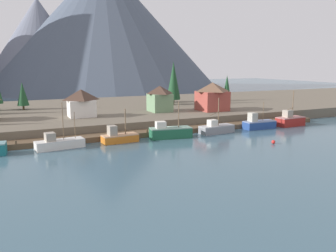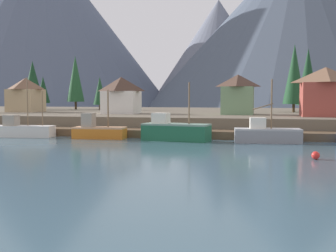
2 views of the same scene
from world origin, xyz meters
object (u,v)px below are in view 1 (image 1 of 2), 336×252
object	(u,v)px
house_green	(160,98)
conifer_near_left	(173,81)
fishing_boat_white	(59,143)
conifer_near_right	(227,86)
fishing_boat_grey	(216,128)
channel_buoy	(273,142)
fishing_boat_green	(170,132)
fishing_boat_red	(290,120)
house_white	(81,103)
conifer_back_left	(174,80)
conifer_mid_left	(23,94)
house_red	(212,96)
fishing_boat_blue	(258,124)
fishing_boat_orange	(119,137)

from	to	relation	value
house_green	conifer_near_left	size ratio (longest dim) A/B	0.52
fishing_boat_white	conifer_near_right	distance (m)	67.41
fishing_boat_grey	channel_buoy	size ratio (longest dim) A/B	11.29
fishing_boat_green	channel_buoy	size ratio (longest dim) A/B	12.18
fishing_boat_red	house_white	bearing A→B (deg)	154.05
conifer_near_left	conifer_back_left	size ratio (longest dim) A/B	1.01
house_white	house_green	bearing A→B (deg)	2.28
channel_buoy	conifer_near_left	bearing A→B (deg)	88.96
conifer_mid_left	channel_buoy	xyz separation A→B (m)	(40.18, -50.27, -6.35)
fishing_boat_white	conifer_back_left	world-z (taller)	conifer_back_left
fishing_boat_white	house_red	distance (m)	43.68
fishing_boat_green	fishing_boat_blue	size ratio (longest dim) A/B	1.14
conifer_near_left	channel_buoy	distance (m)	45.04
fishing_boat_blue	channel_buoy	distance (m)	15.12
fishing_boat_grey	conifer_back_left	bearing A→B (deg)	71.82
channel_buoy	fishing_boat_blue	bearing A→B (deg)	61.04
fishing_boat_blue	fishing_boat_red	xyz separation A→B (m)	(9.12, -0.24, 0.15)
fishing_boat_green	fishing_boat_blue	bearing A→B (deg)	9.76
conifer_near_right	conifer_mid_left	size ratio (longest dim) A/B	1.14
fishing_boat_red	conifer_back_left	size ratio (longest dim) A/B	0.67
fishing_boat_red	house_green	world-z (taller)	house_green
fishing_boat_red	conifer_mid_left	size ratio (longest dim) A/B	1.14
house_red	channel_buoy	distance (m)	29.09
fishing_boat_orange	house_white	distance (m)	19.18
conifer_mid_left	fishing_boat_grey	bearing A→B (deg)	-45.99
conifer_near_left	fishing_boat_orange	bearing A→B (deg)	-130.25
fishing_boat_orange	conifer_mid_left	world-z (taller)	conifer_mid_left
house_white	house_red	world-z (taller)	house_red
house_red	conifer_mid_left	world-z (taller)	conifer_mid_left
conifer_near_left	fishing_boat_grey	bearing A→B (deg)	-98.95
house_green	fishing_boat_green	bearing A→B (deg)	-107.96
fishing_boat_grey	fishing_boat_red	world-z (taller)	fishing_boat_red
house_green	conifer_mid_left	size ratio (longest dim) A/B	0.89
fishing_boat_grey	conifer_mid_left	world-z (taller)	conifer_mid_left
fishing_boat_green	fishing_boat_red	xyz separation A→B (m)	(31.53, 0.34, 0.09)
conifer_near_right	channel_buoy	xyz separation A→B (m)	(-21.56, -46.87, -7.10)
fishing_boat_white	fishing_boat_green	size ratio (longest dim) A/B	0.99
fishing_boat_white	house_green	size ratio (longest dim) A/B	1.30
house_white	channel_buoy	world-z (taller)	house_white
fishing_boat_white	conifer_back_left	bearing A→B (deg)	35.52
fishing_boat_grey	conifer_near_right	xyz separation A→B (m)	(25.67, 33.94, 6.47)
conifer_back_left	channel_buoy	bearing A→B (deg)	-94.31
channel_buoy	fishing_boat_white	bearing A→B (deg)	160.52
house_red	conifer_near_left	bearing A→B (deg)	102.42
fishing_boat_white	fishing_boat_red	size ratio (longest dim) A/B	1.02
fishing_boat_green	conifer_near_right	bearing A→B (deg)	51.33
fishing_boat_green	fishing_boat_red	size ratio (longest dim) A/B	1.03
fishing_boat_blue	conifer_near_right	distance (m)	37.09
conifer_near_left	conifer_near_right	distance (m)	21.05
house_white	conifer_near_right	bearing A→B (deg)	17.10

